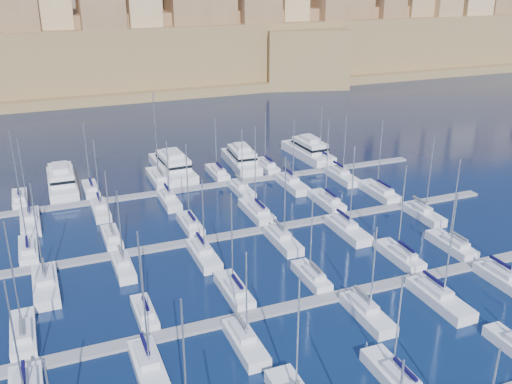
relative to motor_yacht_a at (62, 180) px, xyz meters
name	(u,v)px	position (x,y,z in m)	size (l,w,h in m)	color
ground	(294,257)	(29.21, -41.60, -1.73)	(600.00, 600.00, 0.00)	black
pontoon_mid_near	(334,297)	(29.21, -53.60, -1.53)	(84.00, 2.00, 0.40)	slate
pontoon_mid_far	(267,229)	(29.21, -31.60, -1.53)	(84.00, 2.00, 0.40)	slate
pontoon_far	(223,184)	(29.21, -9.60, -1.53)	(84.00, 2.00, 0.40)	slate
sailboat_3	(396,378)	(27.04, -70.13, -0.99)	(2.75, 9.16, 12.54)	silver
sailboat_12	(23,334)	(-7.91, -48.14, -0.97)	(2.74, 9.14, 14.87)	silver
sailboat_13	(145,313)	(5.77, -49.04, -1.01)	(2.20, 7.32, 11.72)	silver
sailboat_14	(234,291)	(17.52, -48.25, -0.98)	(2.68, 8.93, 14.33)	silver
sailboat_15	(312,276)	(28.42, -48.71, -1.00)	(2.40, 8.00, 12.47)	silver
sailboat_16	(400,255)	(42.99, -48.13, -0.98)	(2.75, 9.16, 14.62)	silver
sailboat_17	(452,245)	(52.21, -48.18, -0.98)	(2.72, 9.08, 14.38)	silver
sailboat_19	(149,367)	(4.09, -59.18, -0.98)	(2.82, 9.40, 14.48)	silver
sailboat_20	(245,342)	(14.95, -58.89, -1.00)	(2.64, 8.80, 12.50)	silver
sailboat_21	(367,313)	(30.62, -59.00, -0.99)	(2.71, 9.03, 12.64)	silver
sailboat_22	(439,298)	(40.83, -59.61, -0.96)	(3.08, 10.28, 15.46)	silver
sailboat_23	(506,280)	(51.92, -59.31, -0.96)	(2.90, 9.66, 16.10)	silver
sailboat_24	(28,250)	(-6.79, -26.35, -0.97)	(2.61, 8.71, 15.09)	silver
sailboat_25	(112,238)	(5.26, -26.68, -1.01)	(2.42, 8.06, 11.72)	silver
sailboat_26	(190,224)	(17.83, -26.40, -0.98)	(2.59, 8.63, 14.40)	silver
sailboat_27	(257,211)	(29.74, -25.64, -0.96)	(3.05, 10.17, 15.80)	silver
sailboat_28	(327,201)	(43.09, -26.00, -0.96)	(2.83, 9.44, 15.80)	silver
sailboat_29	(379,192)	(54.24, -25.61, -0.97)	(3.07, 10.23, 14.51)	silver
sailboat_30	(46,285)	(-4.98, -37.72, -0.96)	(3.15, 10.50, 15.52)	silver
sailboat_31	(123,267)	(5.33, -36.48, -1.00)	(2.39, 7.97, 12.49)	silver
sailboat_32	(204,254)	(16.77, -37.20, -0.99)	(2.83, 9.44, 12.80)	silver
sailboat_33	(283,240)	(29.37, -37.16, -0.98)	(2.80, 9.34, 14.59)	silver
sailboat_34	(347,229)	(40.45, -37.61, -0.96)	(3.08, 10.28, 15.11)	silver
sailboat_35	(423,214)	(55.52, -36.99, -0.98)	(2.70, 9.01, 14.83)	silver
sailboat_36	(20,199)	(-7.66, -4.47, -0.99)	(2.54, 8.48, 13.53)	silver
sailboat_37	(91,190)	(4.77, -4.44, -0.99)	(2.56, 8.54, 13.69)	silver
sailboat_38	(159,178)	(18.05, -3.28, -0.93)	(3.27, 10.90, 18.03)	silver
sailboat_39	(217,173)	(29.76, -4.31, -1.00)	(2.64, 8.80, 12.32)	silver
sailboat_40	(266,166)	(40.54, -4.22, -1.00)	(2.70, 8.99, 12.40)	silver
sailboat_41	(321,160)	(53.21, -4.67, -1.00)	(2.42, 8.06, 12.39)	silver
sailboat_42	(30,221)	(-6.23, -15.52, -0.96)	(3.03, 10.09, 15.43)	silver
sailboat_43	(100,210)	(5.12, -14.85, -0.99)	(2.62, 8.72, 13.61)	silver
sailboat_44	(169,200)	(17.15, -14.89, -1.00)	(2.64, 8.80, 12.21)	silver
sailboat_45	(241,189)	(30.99, -14.86, -1.00)	(2.62, 8.73, 12.74)	silver
sailboat_46	(291,184)	(40.99, -15.59, -0.97)	(3.07, 10.23, 13.76)	silver
sailboat_47	(341,176)	(52.08, -15.47, -0.98)	(3.00, 9.99, 13.62)	silver
motor_yacht_a	(62,180)	(0.00, 0.00, 0.00)	(5.42, 16.97, 5.25)	silver
motor_yacht_b	(173,166)	(21.79, 0.60, 0.00)	(6.14, 18.31, 5.25)	silver
motor_yacht_c	(241,159)	(36.34, -0.53, 0.00)	(5.81, 16.04, 5.25)	silver
motor_yacht_d	(308,150)	(52.41, -0.25, 0.00)	(5.76, 16.58, 5.25)	silver
fortified_city	(115,39)	(29.03, 113.66, 13.01)	(460.00, 108.95, 59.52)	brown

